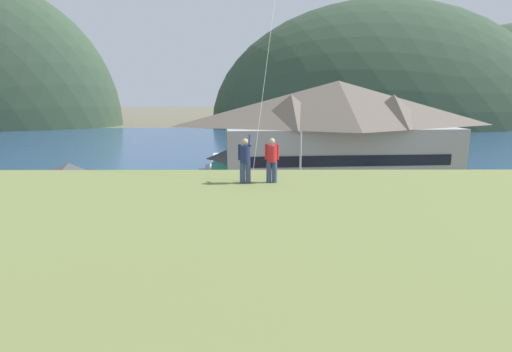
{
  "coord_description": "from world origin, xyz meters",
  "views": [
    {
      "loc": [
        -0.48,
        -23.3,
        10.26
      ],
      "look_at": [
        -0.29,
        9.0,
        3.76
      ],
      "focal_mm": 28.83,
      "sensor_mm": 36.0,
      "label": 1
    }
  ],
  "objects_px": {
    "storage_shed_waterside": "(241,166)",
    "parked_car_corner_spot": "(472,218)",
    "wharf_dock": "(246,165)",
    "moored_boat_wharfside": "(220,164)",
    "person_companion": "(272,159)",
    "parked_car_back_row_right": "(172,249)",
    "parking_light_pole": "(300,168)",
    "parked_car_front_row_silver": "(355,219)",
    "parked_car_mid_row_far": "(288,216)",
    "storage_shed_near_lot": "(72,199)",
    "parked_car_back_row_left": "(398,248)",
    "harbor_lodge": "(337,131)",
    "person_kite_flyer": "(245,159)",
    "parked_car_mid_row_center": "(159,214)",
    "moored_boat_outer_mooring": "(270,163)"
  },
  "relations": [
    {
      "from": "parked_car_mid_row_center",
      "to": "storage_shed_near_lot",
      "type": "bearing_deg",
      "value": -156.94
    },
    {
      "from": "parked_car_mid_row_far",
      "to": "parked_car_back_row_right",
      "type": "height_order",
      "value": "same"
    },
    {
      "from": "wharf_dock",
      "to": "person_kite_flyer",
      "type": "height_order",
      "value": "person_kite_flyer"
    },
    {
      "from": "parked_car_back_row_right",
      "to": "harbor_lodge",
      "type": "bearing_deg",
      "value": 57.27
    },
    {
      "from": "parked_car_back_row_right",
      "to": "parked_car_front_row_silver",
      "type": "distance_m",
      "value": 13.92
    },
    {
      "from": "parked_car_back_row_right",
      "to": "parked_car_corner_spot",
      "type": "distance_m",
      "value": 22.32
    },
    {
      "from": "wharf_dock",
      "to": "parked_car_front_row_silver",
      "type": "bearing_deg",
      "value": -72.94
    },
    {
      "from": "person_companion",
      "to": "parked_car_front_row_silver",
      "type": "bearing_deg",
      "value": 63.48
    },
    {
      "from": "wharf_dock",
      "to": "parked_car_mid_row_far",
      "type": "xyz_separation_m",
      "value": [
        3.66,
        -27.46,
        0.71
      ]
    },
    {
      "from": "moored_boat_outer_mooring",
      "to": "parked_car_corner_spot",
      "type": "bearing_deg",
      "value": -62.29
    },
    {
      "from": "storage_shed_near_lot",
      "to": "moored_boat_outer_mooring",
      "type": "height_order",
      "value": "storage_shed_near_lot"
    },
    {
      "from": "storage_shed_near_lot",
      "to": "person_companion",
      "type": "bearing_deg",
      "value": -42.93
    },
    {
      "from": "parked_car_corner_spot",
      "to": "parked_car_mid_row_center",
      "type": "xyz_separation_m",
      "value": [
        -23.88,
        1.23,
        0.0
      ]
    },
    {
      "from": "person_companion",
      "to": "storage_shed_near_lot",
      "type": "bearing_deg",
      "value": 137.07
    },
    {
      "from": "parked_car_back_row_left",
      "to": "person_companion",
      "type": "xyz_separation_m",
      "value": [
        -8.05,
        -7.79,
        6.7
      ]
    },
    {
      "from": "parked_car_front_row_silver",
      "to": "person_kite_flyer",
      "type": "distance_m",
      "value": 17.28
    },
    {
      "from": "wharf_dock",
      "to": "parking_light_pole",
      "type": "xyz_separation_m",
      "value": [
        4.97,
        -23.71,
        3.81
      ]
    },
    {
      "from": "moored_boat_wharfside",
      "to": "person_companion",
      "type": "relative_size",
      "value": 4.54
    },
    {
      "from": "moored_boat_wharfside",
      "to": "parked_car_mid_row_center",
      "type": "xyz_separation_m",
      "value": [
        -2.75,
        -25.03,
        0.34
      ]
    },
    {
      "from": "storage_shed_near_lot",
      "to": "person_kite_flyer",
      "type": "xyz_separation_m",
      "value": [
        12.69,
        -12.86,
        4.95
      ]
    },
    {
      "from": "storage_shed_waterside",
      "to": "person_companion",
      "type": "xyz_separation_m",
      "value": [
        2.06,
        -28.22,
        5.21
      ]
    },
    {
      "from": "harbor_lodge",
      "to": "storage_shed_near_lot",
      "type": "bearing_deg",
      "value": -142.84
    },
    {
      "from": "wharf_dock",
      "to": "moored_boat_wharfside",
      "type": "relative_size",
      "value": 1.43
    },
    {
      "from": "storage_shed_waterside",
      "to": "parked_car_corner_spot",
      "type": "xyz_separation_m",
      "value": [
        17.82,
        -14.3,
        -1.5
      ]
    },
    {
      "from": "moored_boat_wharfside",
      "to": "parked_car_back_row_right",
      "type": "distance_m",
      "value": 32.58
    },
    {
      "from": "harbor_lodge",
      "to": "storage_shed_near_lot",
      "type": "relative_size",
      "value": 3.99
    },
    {
      "from": "parked_car_mid_row_center",
      "to": "person_companion",
      "type": "height_order",
      "value": "person_companion"
    },
    {
      "from": "parked_car_mid_row_far",
      "to": "harbor_lodge",
      "type": "bearing_deg",
      "value": 66.53
    },
    {
      "from": "harbor_lodge",
      "to": "parked_car_front_row_silver",
      "type": "xyz_separation_m",
      "value": [
        -1.65,
        -15.88,
        -5.13
      ]
    },
    {
      "from": "storage_shed_near_lot",
      "to": "parked_car_back_row_left",
      "type": "relative_size",
      "value": 1.57
    },
    {
      "from": "person_kite_flyer",
      "to": "person_companion",
      "type": "bearing_deg",
      "value": 5.17
    },
    {
      "from": "moored_boat_wharfside",
      "to": "harbor_lodge",
      "type": "bearing_deg",
      "value": -37.3
    },
    {
      "from": "wharf_dock",
      "to": "parking_light_pole",
      "type": "distance_m",
      "value": 24.52
    },
    {
      "from": "moored_boat_wharfside",
      "to": "parked_car_mid_row_center",
      "type": "distance_m",
      "value": 25.18
    },
    {
      "from": "parked_car_corner_spot",
      "to": "person_companion",
      "type": "height_order",
      "value": "person_companion"
    },
    {
      "from": "parking_light_pole",
      "to": "person_companion",
      "type": "distance_m",
      "value": 18.77
    },
    {
      "from": "parked_car_corner_spot",
      "to": "parking_light_pole",
      "type": "bearing_deg",
      "value": 161.49
    },
    {
      "from": "parking_light_pole",
      "to": "wharf_dock",
      "type": "bearing_deg",
      "value": 101.84
    },
    {
      "from": "parked_car_back_row_right",
      "to": "person_companion",
      "type": "xyz_separation_m",
      "value": [
        5.64,
        -7.61,
        6.7
      ]
    },
    {
      "from": "parked_car_front_row_silver",
      "to": "parked_car_mid_row_far",
      "type": "bearing_deg",
      "value": 172.63
    },
    {
      "from": "parked_car_mid_row_center",
      "to": "parked_car_back_row_right",
      "type": "bearing_deg",
      "value": -71.82
    },
    {
      "from": "parked_car_mid_row_far",
      "to": "parked_car_back_row_right",
      "type": "relative_size",
      "value": 1.0
    },
    {
      "from": "person_kite_flyer",
      "to": "parked_car_corner_spot",
      "type": "bearing_deg",
      "value": 39.85
    },
    {
      "from": "moored_boat_outer_mooring",
      "to": "parked_car_mid_row_center",
      "type": "bearing_deg",
      "value": -110.64
    },
    {
      "from": "storage_shed_near_lot",
      "to": "parked_car_front_row_silver",
      "type": "xyz_separation_m",
      "value": [
        20.58,
        0.97,
        -1.77
      ]
    },
    {
      "from": "parked_car_back_row_right",
      "to": "parked_car_front_row_silver",
      "type": "relative_size",
      "value": 0.99
    },
    {
      "from": "wharf_dock",
      "to": "moored_boat_wharfside",
      "type": "distance_m",
      "value": 3.98
    },
    {
      "from": "storage_shed_waterside",
      "to": "wharf_dock",
      "type": "relative_size",
      "value": 0.58
    },
    {
      "from": "storage_shed_near_lot",
      "to": "parking_light_pole",
      "type": "bearing_deg",
      "value": 17.59
    },
    {
      "from": "parked_car_corner_spot",
      "to": "person_companion",
      "type": "xyz_separation_m",
      "value": [
        -15.77,
        -13.93,
        6.7
      ]
    }
  ]
}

